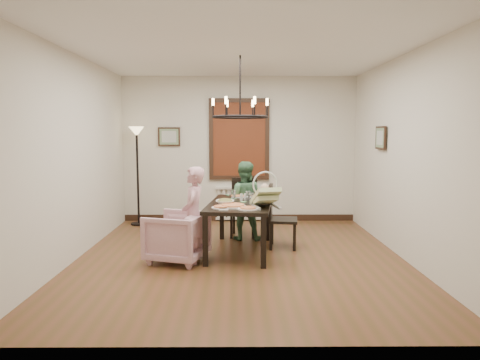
{
  "coord_description": "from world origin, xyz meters",
  "views": [
    {
      "loc": [
        -0.04,
        -5.8,
        1.74
      ],
      "look_at": [
        0.0,
        0.33,
        1.05
      ],
      "focal_mm": 32.0,
      "sensor_mm": 36.0,
      "label": 1
    }
  ],
  "objects_px": {
    "seated_man": "(244,207)",
    "floor_lamp": "(138,177)",
    "drinking_glass": "(251,197)",
    "elderly_woman": "(194,223)",
    "chair_far": "(243,207)",
    "armchair": "(177,237)",
    "chair_right": "(283,216)",
    "baby_bouncer": "(265,195)",
    "dining_table": "(240,208)"
  },
  "relations": [
    {
      "from": "elderly_woman",
      "to": "chair_right",
      "type": "bearing_deg",
      "value": 121.61
    },
    {
      "from": "chair_far",
      "to": "drinking_glass",
      "type": "xyz_separation_m",
      "value": [
        0.1,
        -0.9,
        0.31
      ]
    },
    {
      "from": "drinking_glass",
      "to": "elderly_woman",
      "type": "bearing_deg",
      "value": -145.91
    },
    {
      "from": "dining_table",
      "to": "floor_lamp",
      "type": "height_order",
      "value": "floor_lamp"
    },
    {
      "from": "seated_man",
      "to": "floor_lamp",
      "type": "xyz_separation_m",
      "value": [
        -1.97,
        1.13,
        0.37
      ]
    },
    {
      "from": "seated_man",
      "to": "baby_bouncer",
      "type": "height_order",
      "value": "baby_bouncer"
    },
    {
      "from": "baby_bouncer",
      "to": "floor_lamp",
      "type": "bearing_deg",
      "value": 122.09
    },
    {
      "from": "dining_table",
      "to": "chair_far",
      "type": "height_order",
      "value": "chair_far"
    },
    {
      "from": "armchair",
      "to": "drinking_glass",
      "type": "distance_m",
      "value": 1.21
    },
    {
      "from": "dining_table",
      "to": "chair_right",
      "type": "height_order",
      "value": "chair_right"
    },
    {
      "from": "chair_far",
      "to": "armchair",
      "type": "height_order",
      "value": "chair_far"
    },
    {
      "from": "elderly_woman",
      "to": "armchair",
      "type": "bearing_deg",
      "value": -102.25
    },
    {
      "from": "drinking_glass",
      "to": "floor_lamp",
      "type": "height_order",
      "value": "floor_lamp"
    },
    {
      "from": "seated_man",
      "to": "drinking_glass",
      "type": "bearing_deg",
      "value": 102.61
    },
    {
      "from": "floor_lamp",
      "to": "seated_man",
      "type": "bearing_deg",
      "value": -29.84
    },
    {
      "from": "baby_bouncer",
      "to": "elderly_woman",
      "type": "bearing_deg",
      "value": 174.09
    },
    {
      "from": "dining_table",
      "to": "floor_lamp",
      "type": "distance_m",
      "value": 2.68
    },
    {
      "from": "chair_right",
      "to": "chair_far",
      "type": "bearing_deg",
      "value": 47.64
    },
    {
      "from": "seated_man",
      "to": "baby_bouncer",
      "type": "distance_m",
      "value": 1.21
    },
    {
      "from": "dining_table",
      "to": "armchair",
      "type": "relative_size",
      "value": 2.22
    },
    {
      "from": "elderly_woman",
      "to": "drinking_glass",
      "type": "bearing_deg",
      "value": 126.04
    },
    {
      "from": "dining_table",
      "to": "baby_bouncer",
      "type": "bearing_deg",
      "value": -41.71
    },
    {
      "from": "dining_table",
      "to": "chair_right",
      "type": "bearing_deg",
      "value": 25.96
    },
    {
      "from": "elderly_woman",
      "to": "drinking_glass",
      "type": "relative_size",
      "value": 6.99
    },
    {
      "from": "baby_bouncer",
      "to": "chair_right",
      "type": "bearing_deg",
      "value": 50.19
    },
    {
      "from": "armchair",
      "to": "chair_right",
      "type": "bearing_deg",
      "value": 130.68
    },
    {
      "from": "dining_table",
      "to": "baby_bouncer",
      "type": "distance_m",
      "value": 0.57
    },
    {
      "from": "chair_far",
      "to": "elderly_woman",
      "type": "bearing_deg",
      "value": -108.99
    },
    {
      "from": "armchair",
      "to": "drinking_glass",
      "type": "relative_size",
      "value": 4.83
    },
    {
      "from": "chair_right",
      "to": "armchair",
      "type": "xyz_separation_m",
      "value": [
        -1.51,
        -0.66,
        -0.15
      ]
    },
    {
      "from": "chair_far",
      "to": "floor_lamp",
      "type": "height_order",
      "value": "floor_lamp"
    },
    {
      "from": "dining_table",
      "to": "chair_right",
      "type": "relative_size",
      "value": 1.71
    },
    {
      "from": "seated_man",
      "to": "floor_lamp",
      "type": "height_order",
      "value": "floor_lamp"
    },
    {
      "from": "drinking_glass",
      "to": "chair_right",
      "type": "bearing_deg",
      "value": 21.81
    },
    {
      "from": "seated_man",
      "to": "armchair",
      "type": "bearing_deg",
      "value": 57.29
    },
    {
      "from": "chair_far",
      "to": "dining_table",
      "type": "bearing_deg",
      "value": -87.08
    },
    {
      "from": "dining_table",
      "to": "armchair",
      "type": "bearing_deg",
      "value": -146.6
    },
    {
      "from": "chair_far",
      "to": "baby_bouncer",
      "type": "bearing_deg",
      "value": -71.5
    },
    {
      "from": "elderly_woman",
      "to": "drinking_glass",
      "type": "distance_m",
      "value": 0.98
    },
    {
      "from": "armchair",
      "to": "elderly_woman",
      "type": "relative_size",
      "value": 0.69
    },
    {
      "from": "chair_far",
      "to": "floor_lamp",
      "type": "bearing_deg",
      "value": 160.91
    },
    {
      "from": "armchair",
      "to": "elderly_woman",
      "type": "xyz_separation_m",
      "value": [
        0.24,
        -0.06,
        0.2
      ]
    },
    {
      "from": "dining_table",
      "to": "chair_far",
      "type": "relative_size",
      "value": 1.67
    },
    {
      "from": "dining_table",
      "to": "elderly_woman",
      "type": "distance_m",
      "value": 0.8
    },
    {
      "from": "floor_lamp",
      "to": "armchair",
      "type": "bearing_deg",
      "value": -65.63
    },
    {
      "from": "elderly_woman",
      "to": "drinking_glass",
      "type": "xyz_separation_m",
      "value": [
        0.78,
        0.53,
        0.27
      ]
    },
    {
      "from": "chair_right",
      "to": "drinking_glass",
      "type": "bearing_deg",
      "value": 119.54
    },
    {
      "from": "chair_far",
      "to": "chair_right",
      "type": "distance_m",
      "value": 0.92
    },
    {
      "from": "dining_table",
      "to": "drinking_glass",
      "type": "height_order",
      "value": "drinking_glass"
    },
    {
      "from": "seated_man",
      "to": "drinking_glass",
      "type": "distance_m",
      "value": 0.77
    }
  ]
}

